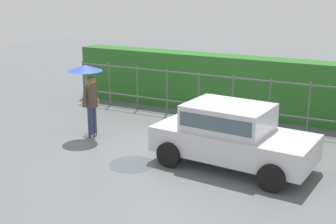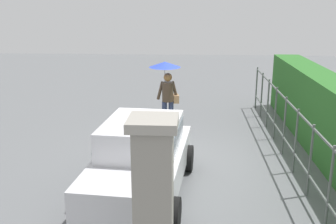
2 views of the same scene
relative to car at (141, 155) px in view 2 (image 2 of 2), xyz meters
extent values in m
plane|color=slate|center=(-1.70, 0.68, -0.80)|extent=(40.00, 40.00, 0.00)
cube|color=silver|center=(0.06, -0.01, -0.22)|extent=(3.83, 1.95, 0.60)
cube|color=silver|center=(-0.09, 0.01, 0.38)|extent=(2.02, 1.60, 0.60)
cube|color=#4C5B66|center=(-0.09, 0.01, 0.40)|extent=(1.87, 1.60, 0.33)
cylinder|color=black|center=(1.38, 0.73, -0.50)|extent=(0.61, 0.23, 0.60)
cylinder|color=black|center=(1.23, -0.95, -0.50)|extent=(0.61, 0.23, 0.60)
cylinder|color=black|center=(-1.11, 0.94, -0.50)|extent=(0.61, 0.23, 0.60)
cylinder|color=black|center=(-1.26, -0.74, -0.50)|extent=(0.61, 0.23, 0.60)
cube|color=red|center=(-1.75, 0.70, -0.07)|extent=(0.08, 0.20, 0.16)
cube|color=red|center=(-1.84, -0.39, -0.07)|extent=(0.08, 0.20, 0.16)
cylinder|color=#2D3856|center=(-4.19, 0.17, -0.37)|extent=(0.15, 0.15, 0.86)
cylinder|color=#2D3856|center=(-4.22, 0.36, -0.37)|extent=(0.15, 0.15, 0.86)
cube|color=white|center=(-4.25, 0.16, -0.76)|extent=(0.26, 0.10, 0.08)
cube|color=white|center=(-4.28, 0.35, -0.76)|extent=(0.26, 0.10, 0.08)
cylinder|color=#473828|center=(-4.21, 0.26, 0.35)|extent=(0.34, 0.34, 0.58)
sphere|color=#DBAD89|center=(-4.21, 0.26, 0.78)|extent=(0.22, 0.22, 0.22)
sphere|color=olive|center=(-4.18, 0.27, 0.80)|extent=(0.25, 0.25, 0.25)
cylinder|color=#473828|center=(-4.25, 0.03, 0.37)|extent=(0.12, 0.24, 0.56)
cylinder|color=#473828|center=(-4.32, 0.47, 0.37)|extent=(0.12, 0.24, 0.56)
cylinder|color=#B2B2B7|center=(-4.29, 0.17, 0.69)|extent=(0.02, 0.02, 0.77)
cone|color=blue|center=(-4.29, 0.17, 1.16)|extent=(0.95, 0.95, 0.16)
cube|color=tan|center=(-4.36, 0.50, 0.11)|extent=(0.36, 0.21, 0.24)
cube|color=gray|center=(2.82, 0.53, 0.35)|extent=(0.48, 0.48, 2.30)
cube|color=#9E998E|center=(2.82, 0.53, 1.56)|extent=(0.60, 0.60, 0.12)
cylinder|color=#59605B|center=(-6.84, 3.32, -0.05)|extent=(0.05, 0.05, 1.50)
cylinder|color=#59605B|center=(-5.70, 3.32, -0.05)|extent=(0.05, 0.05, 1.50)
cylinder|color=#59605B|center=(-4.57, 3.32, -0.05)|extent=(0.05, 0.05, 1.50)
cylinder|color=#59605B|center=(-3.43, 3.32, -0.05)|extent=(0.05, 0.05, 1.50)
cylinder|color=#59605B|center=(-2.29, 3.32, -0.05)|extent=(0.05, 0.05, 1.50)
cylinder|color=#59605B|center=(-1.15, 3.32, -0.05)|extent=(0.05, 0.05, 1.50)
cylinder|color=#59605B|center=(-0.01, 3.32, -0.05)|extent=(0.05, 0.05, 1.50)
cylinder|color=#59605B|center=(1.12, 3.32, -0.05)|extent=(0.05, 0.05, 1.50)
cube|color=#59605B|center=(-1.72, 3.32, 0.62)|extent=(10.24, 0.03, 0.04)
cube|color=#59605B|center=(-1.72, 3.32, -0.35)|extent=(10.24, 0.03, 0.04)
cylinder|color=#4C545B|center=(-2.10, -1.02, -0.80)|extent=(1.11, 1.11, 0.00)
camera|label=1|loc=(3.34, -9.62, 3.34)|focal=48.72mm
camera|label=2|loc=(7.28, 0.98, 2.94)|focal=42.05mm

